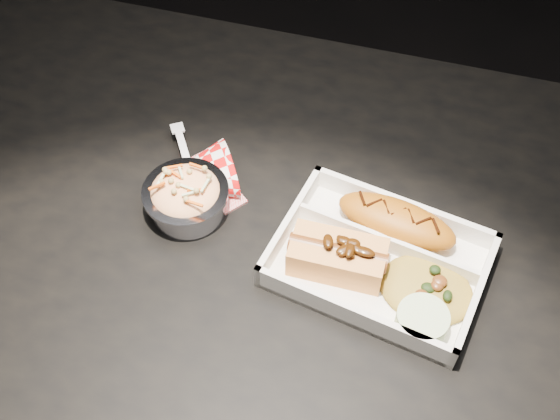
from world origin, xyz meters
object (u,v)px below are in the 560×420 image
at_px(dining_table, 283,278).
at_px(food_tray, 379,262).
at_px(fried_pastry, 396,221).
at_px(foil_coleslaw_cup, 186,196).
at_px(napkin_fork, 192,177).
at_px(hotdog, 338,255).

height_order(dining_table, food_tray, food_tray).
bearing_deg(fried_pastry, foil_coleslaw_cup, -172.26).
height_order(food_tray, napkin_fork, napkin_fork).
xyz_separation_m(dining_table, fried_pastry, (0.13, 0.05, 0.12)).
bearing_deg(napkin_fork, food_tray, 44.32).
bearing_deg(fried_pastry, dining_table, -160.21).
bearing_deg(hotdog, fried_pastry, 50.39).
xyz_separation_m(food_tray, hotdog, (-0.05, -0.02, 0.02)).
bearing_deg(hotdog, dining_table, 161.25).
distance_m(food_tray, napkin_fork, 0.27).
xyz_separation_m(foil_coleslaw_cup, napkin_fork, (-0.01, 0.04, -0.01)).
distance_m(food_tray, foil_coleslaw_cup, 0.26).
xyz_separation_m(food_tray, napkin_fork, (-0.27, 0.06, 0.01)).
bearing_deg(foil_coleslaw_cup, fried_pastry, 7.74).
xyz_separation_m(dining_table, napkin_fork, (-0.14, 0.05, 0.11)).
relative_size(dining_table, food_tray, 4.32).
relative_size(hotdog, foil_coleslaw_cup, 1.08).
bearing_deg(foil_coleslaw_cup, dining_table, -5.17).
bearing_deg(foil_coleslaw_cup, hotdog, -9.97).
bearing_deg(hotdog, food_tray, 19.91).
distance_m(dining_table, food_tray, 0.16).
relative_size(fried_pastry, napkin_fork, 0.93).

